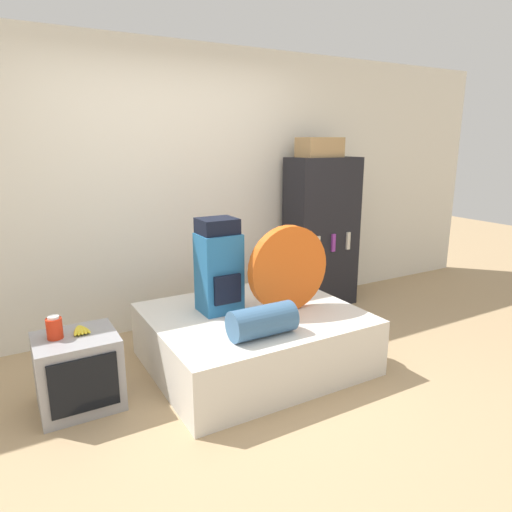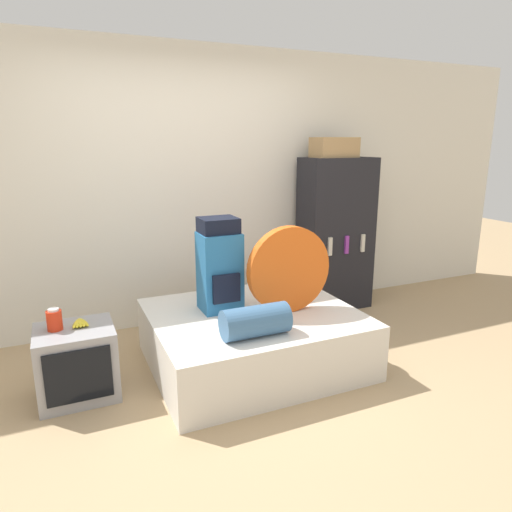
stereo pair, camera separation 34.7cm
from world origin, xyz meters
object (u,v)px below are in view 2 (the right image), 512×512
canister (54,320)px  bookshelf (335,235)px  tent_bag (289,270)px  television (77,363)px  sleeping_roll (255,321)px  cardboard_box (334,147)px  backpack (220,266)px

canister → bookshelf: bookshelf is taller
tent_bag → canister: size_ratio=4.45×
canister → television: bearing=-17.4°
sleeping_roll → television: sleeping_roll is taller
television → cardboard_box: size_ratio=1.21×
canister → sleeping_roll: bearing=-22.2°
television → canister: canister is taller
tent_bag → cardboard_box: bearing=43.5°
backpack → tent_bag: bearing=-28.1°
tent_bag → cardboard_box: size_ratio=1.58×
backpack → bookshelf: size_ratio=0.47×
television → bookshelf: 2.79m
cardboard_box → television: bearing=-162.8°
tent_bag → cardboard_box: (0.98, 0.93, 0.90)m
sleeping_roll → canister: bearing=157.8°
sleeping_roll → canister: 1.35m
sleeping_roll → bookshelf: size_ratio=0.30×
tent_bag → television: (-1.57, 0.14, -0.53)m
bookshelf → cardboard_box: cardboard_box is taller
sleeping_roll → tent_bag: bearing=37.9°
sleeping_roll → television: 1.27m
cardboard_box → canister: bearing=-164.2°
backpack → canister: size_ratio=4.82×
television → bookshelf: (2.62, 0.81, 0.54)m
sleeping_roll → television: size_ratio=0.90×
bookshelf → television: bearing=-162.9°
tent_bag → sleeping_roll: 0.59m
bookshelf → backpack: bearing=-155.6°
tent_bag → bookshelf: 1.42m
tent_bag → bookshelf: size_ratio=0.43×
backpack → television: bearing=-174.2°
backpack → tent_bag: (0.47, -0.25, -0.02)m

